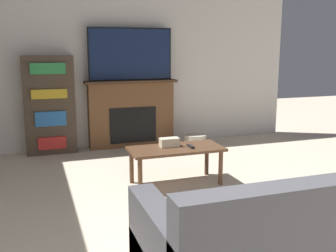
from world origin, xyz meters
TOP-DOWN VIEW (x-y plane):
  - wall_back at (0.00, 4.82)m, footprint 5.72×0.06m
  - fireplace at (0.10, 4.67)m, footprint 1.44×0.28m
  - tv at (0.10, 4.65)m, footprint 1.30×0.03m
  - coffee_table at (0.15, 2.76)m, footprint 1.07×0.50m
  - tissue_box at (0.09, 2.84)m, footprint 0.22×0.12m
  - remote_control at (0.31, 2.72)m, footprint 0.04×0.15m
  - bookshelf at (-1.13, 4.65)m, footprint 0.72×0.29m
  - storage_basket at (1.00, 4.23)m, footprint 0.35×0.35m

SIDE VIEW (x-z plane):
  - storage_basket at x=1.00m, z-range 0.00..0.21m
  - coffee_table at x=0.15m, z-range 0.16..0.59m
  - remote_control at x=0.31m, z-range 0.43..0.45m
  - tissue_box at x=0.09m, z-range 0.43..0.53m
  - fireplace at x=0.10m, z-range 0.00..1.05m
  - bookshelf at x=-1.13m, z-range 0.00..1.44m
  - wall_back at x=0.00m, z-range 0.00..2.70m
  - tv at x=0.10m, z-range 1.05..1.84m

